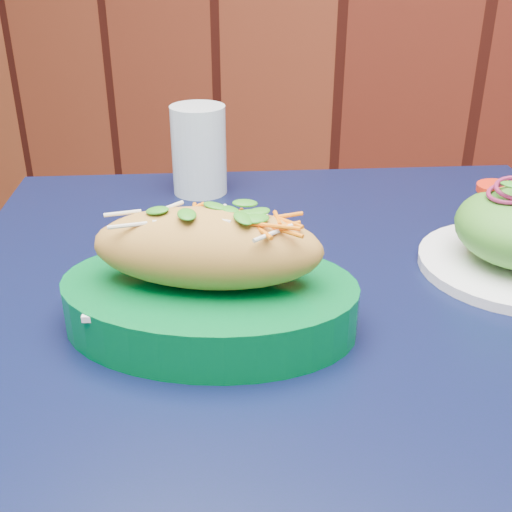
% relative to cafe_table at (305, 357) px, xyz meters
% --- Properties ---
extents(cafe_table, '(1.06, 1.06, 0.75)m').
position_rel_cafe_table_xyz_m(cafe_table, '(0.00, 0.00, 0.00)').
color(cafe_table, black).
rests_on(cafe_table, ground).
extents(banh_mi_basket, '(0.33, 0.25, 0.13)m').
position_rel_cafe_table_xyz_m(banh_mi_basket, '(-0.07, -0.10, 0.14)').
color(banh_mi_basket, '#005F26').
rests_on(banh_mi_basket, cafe_table).
extents(water_glass, '(0.08, 0.08, 0.13)m').
position_rel_cafe_table_xyz_m(water_glass, '(-0.24, 0.24, 0.15)').
color(water_glass, silver).
rests_on(water_glass, cafe_table).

